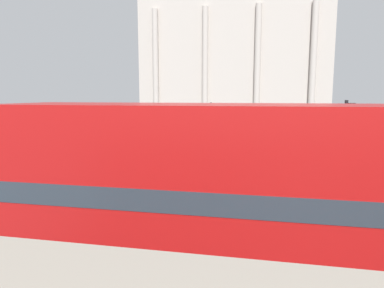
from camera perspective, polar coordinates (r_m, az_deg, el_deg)
double_decker_bus at (r=7.57m, az=6.09°, el=-7.61°), size 10.15×2.74×4.18m
plaza_building_left at (r=60.35m, az=7.20°, el=13.81°), size 29.52×16.85×20.85m
traffic_light_near at (r=13.34m, az=24.30°, el=0.32°), size 0.42×0.24×4.20m
traffic_light_mid at (r=18.32m, az=21.11°, el=0.81°), size 0.42×0.24×3.35m
traffic_light_far at (r=26.37m, az=3.33°, el=4.05°), size 0.42×0.24×3.83m
pedestrian_red at (r=25.31m, az=2.22°, el=0.30°), size 0.32×0.32×1.62m
pedestrian_white at (r=20.83m, az=-7.96°, el=-1.29°), size 0.32×0.32×1.72m
pedestrian_olive at (r=17.38m, az=5.91°, el=-3.10°), size 0.32×0.32×1.73m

